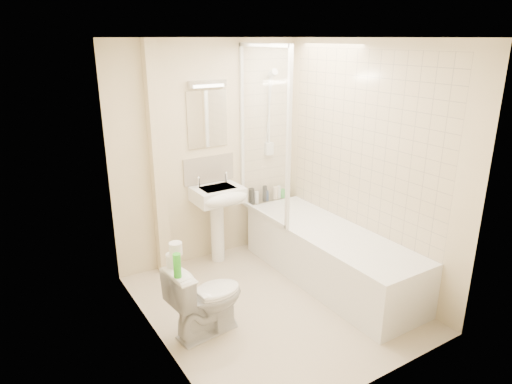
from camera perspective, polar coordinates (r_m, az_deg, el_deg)
floor at (r=4.47m, az=2.11°, el=-13.73°), size 2.50×2.50×0.00m
wall_back at (r=5.00m, az=-5.81°, el=4.78°), size 2.20×0.02×2.40m
wall_left at (r=3.49m, az=-12.79°, el=-1.88°), size 0.02×2.50×2.40m
wall_right at (r=4.64m, az=13.62°, el=3.25°), size 0.02×2.50×2.40m
ceiling at (r=3.77m, az=2.57°, el=18.73°), size 2.20×2.50×0.02m
tile_back at (r=5.31m, az=1.50°, el=8.18°), size 0.70×0.01×1.75m
tile_right at (r=4.62m, az=13.18°, el=6.10°), size 0.01×2.10×1.75m
pipe_boxing at (r=4.71m, az=-12.25°, el=3.57°), size 0.12×0.12×2.40m
splashback at (r=5.02m, az=-5.90°, el=2.84°), size 0.60×0.02×0.30m
mirror at (r=4.90m, az=-6.11°, el=9.03°), size 0.46×0.01×0.60m
strip_light at (r=4.83m, az=-6.14°, el=13.32°), size 0.42×0.07×0.07m
bathtub at (r=4.78m, az=9.26°, el=-7.72°), size 0.70×2.10×0.55m
shower_screen at (r=4.75m, az=0.91°, el=7.23°), size 0.04×0.92×1.80m
shower_fixture at (r=5.25m, az=1.77°, el=9.39°), size 0.10×0.16×0.99m
pedestal_sink at (r=4.93m, az=-4.60°, el=-1.46°), size 0.52×0.48×1.00m
bottle_black_a at (r=5.30m, az=-0.55°, el=-0.55°), size 0.07×0.07×0.19m
bottle_white_a at (r=5.34m, az=0.05°, el=-0.67°), size 0.05×0.05×0.14m
bottle_black_b at (r=5.40m, az=1.09°, el=-0.21°), size 0.05×0.05×0.19m
bottle_blue at (r=5.42m, az=1.32°, el=-0.48°), size 0.05×0.05×0.13m
bottle_cream at (r=5.48m, az=2.44°, el=-0.12°), size 0.06×0.06×0.15m
bottle_white_b at (r=5.51m, az=2.86°, el=-0.01°), size 0.05×0.05×0.16m
bottle_green at (r=5.55m, az=3.35°, el=-0.18°), size 0.07×0.07×0.10m
toilet at (r=3.95m, az=-6.22°, el=-13.03°), size 0.52×0.73×0.66m
toilet_roll_lower at (r=3.74m, az=-10.29°, el=-8.38°), size 0.12×0.12×0.11m
toilet_roll_upper at (r=3.69m, az=-10.01°, el=-6.99°), size 0.10×0.10×0.10m
green_bottle at (r=3.56m, az=-9.83°, el=-9.04°), size 0.06×0.06×0.20m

